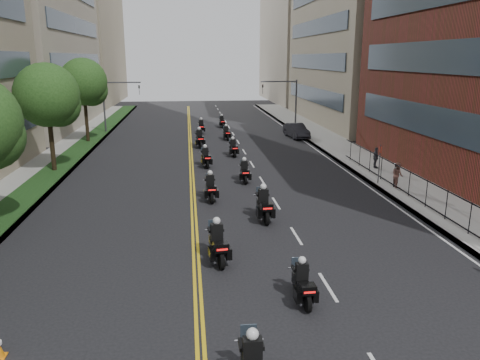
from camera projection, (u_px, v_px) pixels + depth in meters
The scene contains 23 objects.
sidewalk_right at pixel (362, 161), 36.92m from camera, with size 4.00×90.00×0.15m, color gray.
sidewalk_left at pixel (47, 168), 34.33m from camera, with size 4.00×90.00×0.15m, color gray.
grass_strip at pixel (58, 167), 34.39m from camera, with size 2.00×90.00×0.04m, color #163513.
building_right_far at pixel (312, 29), 85.60m from camera, with size 15.00×28.00×26.00m, color gray.
building_left_far at pixel (67, 27), 80.90m from camera, with size 16.00×28.00×26.00m, color gray.
iron_fence at pixel (436, 199), 24.11m from camera, with size 0.05×28.00×1.50m.
street_trees at pixel (24, 108), 27.00m from camera, with size 4.40×38.40×7.98m.
traffic_signal_right at pixel (288, 97), 52.07m from camera, with size 4.09×0.20×5.60m.
traffic_signal_left at pixel (113, 99), 50.01m from camera, with size 4.09×0.20×5.60m.
motorcycle_1 at pixel (302, 284), 15.64m from camera, with size 0.49×2.13×1.57m.
motorcycle_2 at pixel (218, 244), 18.73m from camera, with size 0.72×2.46×1.82m.
motorcycle_3 at pixel (264, 206), 23.52m from camera, with size 0.59×2.52×1.86m.
motorcycle_4 at pixel (210, 189), 26.83m from camera, with size 0.56×2.34×1.73m.
motorcycle_5 at pixel (244, 172), 30.76m from camera, with size 0.52×2.23×1.64m.
motorcycle_6 at pixel (206, 158), 35.04m from camera, with size 0.68×2.27×1.68m.
motorcycle_7 at pixel (233, 148), 38.83m from camera, with size 0.58×2.21×1.63m.
motorcycle_8 at pixel (200, 139), 42.65m from camera, with size 0.68×2.52×1.86m.
motorcycle_9 at pixel (226, 134), 46.57m from camera, with size 0.62×2.13×1.58m.
motorcycle_10 at pixel (201, 127), 50.37m from camera, with size 0.53×2.33×1.72m.
motorcycle_11 at pixel (222, 122), 54.90m from camera, with size 0.54×2.11×1.56m.
parked_sedan at pixel (296, 131), 47.77m from camera, with size 1.53×4.39×1.45m, color black.
pedestrian_b at pixel (397, 175), 28.94m from camera, with size 0.76×0.59×1.56m, color brown.
pedestrian_c at pixel (376, 158), 33.98m from camera, with size 0.89×0.37×1.52m, color #3B3C42.
Camera 1 is at (-1.64, -9.79, 7.98)m, focal length 35.00 mm.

